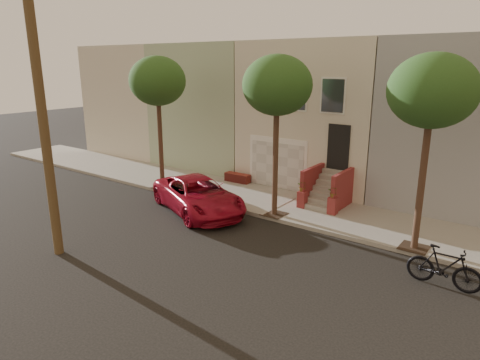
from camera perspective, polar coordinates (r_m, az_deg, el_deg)
The scene contains 9 objects.
ground at distance 15.20m, azimuth -6.58°, elevation -8.39°, with size 90.00×90.00×0.00m, color black.
sidewalk at distance 19.15m, azimuth 4.36°, elevation -2.98°, with size 40.00×3.70×0.15m, color gray.
house_row at distance 23.46m, azimuth 12.25°, elevation 9.08°, with size 33.10×11.70×7.00m.
tree_left at distance 20.58m, azimuth -11.02°, elevation 12.80°, with size 2.70×2.57×6.30m.
tree_mid at distance 16.43m, azimuth 4.99°, elevation 12.40°, with size 2.70×2.57×6.30m.
tree_right at distance 14.35m, azimuth 24.40°, elevation 10.67°, with size 2.70×2.57×6.30m.
utility_pole at distance 7.13m, azimuth 23.47°, elevation 6.64°, with size 23.60×1.22×10.00m.
pickup_truck at distance 18.00m, azimuth -5.65°, elevation -2.05°, with size 2.40×5.20×1.45m, color maroon.
motorcycle at distance 13.41m, azimuth 25.70°, elevation -10.49°, with size 0.56×2.00×1.20m, color black.
Camera 1 is at (9.57, -10.09, 6.13)m, focal length 31.81 mm.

